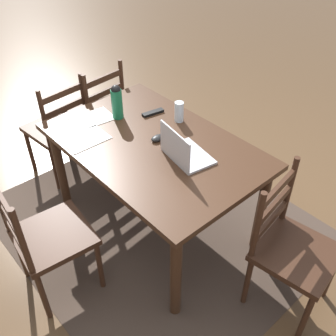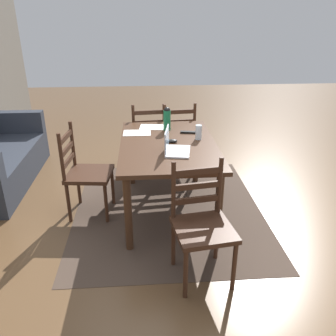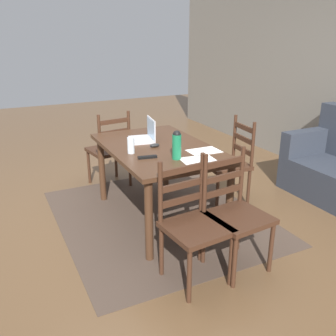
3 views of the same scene
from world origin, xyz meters
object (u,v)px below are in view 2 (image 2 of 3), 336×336
Objects in this scene: laptop at (173,146)px; computer_mouse at (172,141)px; water_bottle at (167,118)px; chair_far_head at (85,173)px; chair_left_near at (202,225)px; chair_right_far at (148,138)px; chair_right_near at (177,137)px; dining_table at (168,152)px; drinking_glass at (199,132)px; tv_remote at (188,132)px.

computer_mouse is (0.26, -0.02, -0.04)m from laptop.
chair_far_head is at bearing 115.60° from water_bottle.
chair_left_near is 1.10m from computer_mouse.
chair_right_far and chair_far_head have the same top height.
chair_right_near is 1.00× the size of chair_far_head.
drinking_glass is at bearing -74.41° from dining_table.
tv_remote is at bearing -2.46° from chair_left_near.
laptop is at bearing 176.29° from computer_mouse.
dining_table is at bearing 169.29° from chair_right_near.
chair_right_far is 0.78m from water_bottle.
chair_far_head is at bearing 90.38° from computer_mouse.
laptop reaches higher than chair_left_near.
tv_remote is (-0.75, -0.05, 0.32)m from chair_right_near.
chair_left_near is at bearing -172.09° from computer_mouse.
dining_table is at bearing -169.73° from chair_right_far.
laptop is at bearing 11.52° from chair_left_near.
chair_left_near is at bearing 179.72° from chair_right_near.
chair_right_far is at bearing -32.73° from chair_far_head.
chair_left_near is (-2.07, -0.37, 0.00)m from chair_right_far.
chair_right_far and chair_right_near have the same top height.
computer_mouse is (-0.08, 0.28, -0.06)m from drinking_glass.
dining_table is 0.88m from chair_far_head.
chair_left_near reaches higher than tv_remote.
chair_right_near reaches higher than dining_table.
laptop is 3.53× the size of computer_mouse.
laptop is 0.68m from water_bottle.
chair_left_near is 5.59× the size of tv_remote.
water_bottle is 2.57× the size of computer_mouse.
chair_far_head is at bearing -65.56° from tv_remote.
chair_far_head is (-1.03, 1.05, 0.00)m from chair_right_near.
chair_far_head is at bearing 73.33° from laptop.
chair_right_far reaches higher than computer_mouse.
drinking_glass is at bearing -85.83° from chair_far_head.
drinking_glass is (0.09, -0.32, 0.17)m from dining_table.
water_bottle reaches higher than drinking_glass.
drinking_glass is at bearing -40.20° from laptop.
water_bottle is at bearing 42.19° from drinking_glass.
chair_right_far is 1.00× the size of chair_left_near.
chair_right_near is at bearing 7.56° from drinking_glass.
chair_right_near is at bearing -8.06° from computer_mouse.
tv_remote is at bearing -75.38° from chair_far_head.
chair_right_far is 0.92m from tv_remote.
chair_right_near is at bearing -166.59° from tv_remote.
chair_left_near is 2.69× the size of laptop.
water_bottle is at bearing 3.70° from computer_mouse.
chair_left_near is 0.87m from laptop.
chair_far_head is 3.69× the size of water_bottle.
chair_right_near reaches higher than tv_remote.
dining_table is 0.30m from laptop.
chair_far_head is 1.23m from drinking_glass.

